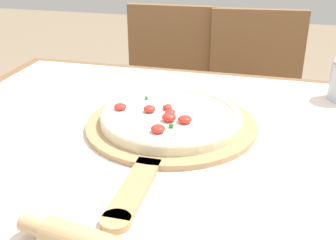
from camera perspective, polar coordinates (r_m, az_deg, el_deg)
name	(u,v)px	position (r m, az deg, el deg)	size (l,w,h in m)	color
dining_table	(147,191)	(0.94, -2.91, -9.57)	(1.11, 1.03, 0.75)	brown
towel_cloth	(145,145)	(0.88, -3.07, -3.40)	(1.03, 0.95, 0.00)	silver
pizza_peel	(169,128)	(0.93, 0.16, -1.07)	(0.38, 0.57, 0.01)	tan
pizza	(171,117)	(0.94, 0.42, 0.46)	(0.31, 0.31, 0.04)	beige
chair_left	(168,96)	(1.82, -0.05, 3.26)	(0.42, 0.42, 0.87)	brown
chair_right	(254,104)	(1.77, 11.52, 2.11)	(0.44, 0.44, 0.87)	brown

